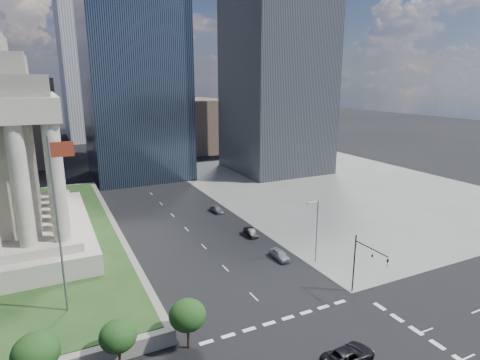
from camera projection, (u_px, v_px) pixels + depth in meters
ground at (130, 172)px, 121.81m from camera, size 500.00×500.00×0.00m
sidewalk_ne at (335, 186)px, 106.66m from camera, size 68.00×90.00×0.03m
flagpole at (59, 217)px, 43.13m from camera, size 2.52×0.24×20.00m
midrise_glass at (134, 70)px, 111.00m from camera, size 26.00×26.00×60.00m
building_filler_ne at (195, 125)px, 159.17m from camera, size 20.00×30.00×20.00m
building_filler_nw at (16, 122)px, 131.68m from camera, size 24.00×30.00×28.00m
traffic_signal_ne at (365, 260)px, 50.75m from camera, size 0.30×5.74×8.00m
street_lamp_north at (316, 227)px, 60.85m from camera, size 2.13×0.22×10.00m
pickup_truck at (348, 355)px, 39.89m from camera, size 5.92×3.04×1.60m
parked_sedan_near at (280, 255)px, 62.94m from camera, size 1.95×4.46×1.49m
parked_sedan_mid at (251, 232)px, 72.35m from camera, size 1.84×4.17×1.33m
parked_sedan_far at (217, 209)px, 85.20m from camera, size 4.14×1.90×1.37m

